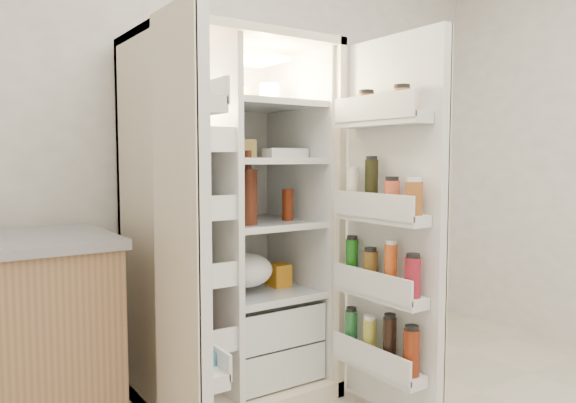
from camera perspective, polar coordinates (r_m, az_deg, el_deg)
wall_back at (r=3.19m, az=-6.50°, el=6.97°), size 4.00×0.02×2.70m
refrigerator at (r=2.83m, az=-6.23°, el=-5.01°), size 0.92×0.70×1.80m
freezer_door at (r=2.05m, az=-11.01°, el=-4.52°), size 0.15×0.40×1.72m
fridge_door at (r=2.53m, az=10.71°, el=-3.20°), size 0.17×0.58×1.72m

